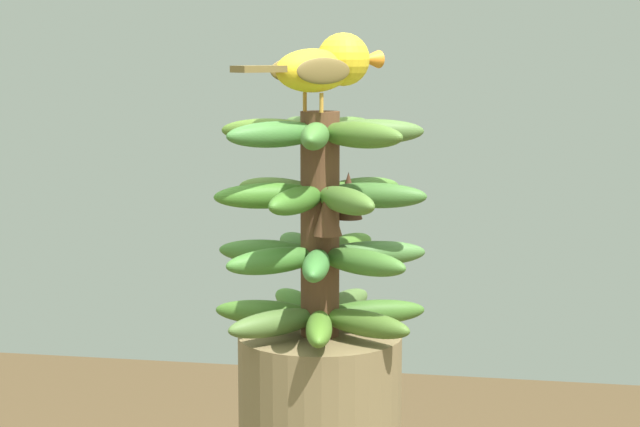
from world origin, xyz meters
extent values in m
cylinder|color=brown|center=(0.00, 0.00, 1.38)|extent=(0.05, 0.05, 0.29)
ellipsoid|color=#447B29|center=(-0.04, 0.06, 1.26)|extent=(0.10, 0.13, 0.03)
ellipsoid|color=#427026|center=(-0.07, 0.00, 1.26)|extent=(0.14, 0.04, 0.03)
ellipsoid|color=#506F34|center=(-0.05, -0.05, 1.26)|extent=(0.11, 0.12, 0.03)
ellipsoid|color=#4C7A25|center=(0.01, -0.07, 1.26)|extent=(0.05, 0.14, 0.03)
ellipsoid|color=#4A6C28|center=(0.06, -0.03, 1.26)|extent=(0.13, 0.09, 0.03)
ellipsoid|color=#406C27|center=(0.07, 0.03, 1.26)|extent=(0.14, 0.08, 0.03)
ellipsoid|color=#517335|center=(0.02, 0.07, 1.26)|extent=(0.07, 0.14, 0.03)
ellipsoid|color=#4A7D28|center=(0.02, 0.07, 1.34)|extent=(0.07, 0.14, 0.03)
ellipsoid|color=#3F702E|center=(-0.04, 0.06, 1.34)|extent=(0.10, 0.13, 0.03)
ellipsoid|color=#3F732B|center=(-0.07, 0.01, 1.34)|extent=(0.14, 0.05, 0.03)
ellipsoid|color=#427A2F|center=(-0.05, -0.05, 1.34)|extent=(0.12, 0.12, 0.03)
ellipsoid|color=#3F7E37|center=(0.01, -0.07, 1.34)|extent=(0.05, 0.14, 0.03)
ellipsoid|color=#45752F|center=(0.06, -0.04, 1.34)|extent=(0.13, 0.10, 0.03)
ellipsoid|color=#477537|center=(0.07, 0.02, 1.34)|extent=(0.14, 0.08, 0.03)
ellipsoid|color=#4F742A|center=(-0.06, 0.03, 1.42)|extent=(0.13, 0.09, 0.03)
ellipsoid|color=#437B27|center=(-0.06, -0.03, 1.42)|extent=(0.14, 0.08, 0.03)
ellipsoid|color=#407427|center=(-0.02, -0.07, 1.42)|extent=(0.06, 0.14, 0.03)
ellipsoid|color=#4E752F|center=(0.04, -0.05, 1.42)|extent=(0.11, 0.13, 0.03)
ellipsoid|color=#3F6E2E|center=(0.07, 0.00, 1.42)|extent=(0.14, 0.04, 0.03)
ellipsoid|color=#46752B|center=(0.04, 0.05, 1.42)|extent=(0.11, 0.12, 0.03)
ellipsoid|color=#467224|center=(-0.01, 0.07, 1.42)|extent=(0.06, 0.14, 0.03)
ellipsoid|color=#4A712D|center=(0.02, 0.06, 1.50)|extent=(0.08, 0.14, 0.03)
ellipsoid|color=#496E31|center=(-0.03, 0.06, 1.50)|extent=(0.10, 0.13, 0.03)
ellipsoid|color=#4F7426|center=(-0.06, 0.01, 1.50)|extent=(0.14, 0.05, 0.03)
ellipsoid|color=#427A36|center=(-0.05, -0.05, 1.50)|extent=(0.12, 0.12, 0.03)
ellipsoid|color=#427831|center=(0.01, -0.06, 1.50)|extent=(0.04, 0.14, 0.03)
ellipsoid|color=#496E29|center=(0.05, -0.04, 1.50)|extent=(0.13, 0.10, 0.03)
ellipsoid|color=#4B6C32|center=(0.06, 0.02, 1.50)|extent=(0.14, 0.07, 0.03)
cone|color=brown|center=(0.02, -0.04, 1.40)|extent=(0.04, 0.04, 0.06)
cone|color=#4C2D1E|center=(0.03, 0.02, 1.42)|extent=(0.04, 0.04, 0.06)
cylinder|color=#C68933|center=(0.01, -0.03, 1.54)|extent=(0.00, 0.00, 0.02)
cylinder|color=#C68933|center=(-0.02, -0.01, 1.54)|extent=(0.00, 0.01, 0.02)
ellipsoid|color=yellow|center=(-0.01, -0.02, 1.57)|extent=(0.11, 0.12, 0.05)
ellipsoid|color=brown|center=(0.01, -0.04, 1.57)|extent=(0.06, 0.07, 0.03)
ellipsoid|color=brown|center=(-0.03, 0.00, 1.57)|extent=(0.06, 0.07, 0.03)
cube|color=brown|center=(-0.06, -0.08, 1.58)|extent=(0.06, 0.07, 0.01)
sphere|color=yellow|center=(0.03, 0.02, 1.59)|extent=(0.07, 0.07, 0.07)
sphere|color=black|center=(0.01, 0.04, 1.59)|extent=(0.01, 0.01, 0.01)
cone|color=orange|center=(0.05, 0.05, 1.59)|extent=(0.04, 0.04, 0.02)
camera|label=1|loc=(0.25, -1.35, 1.60)|focal=62.00mm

